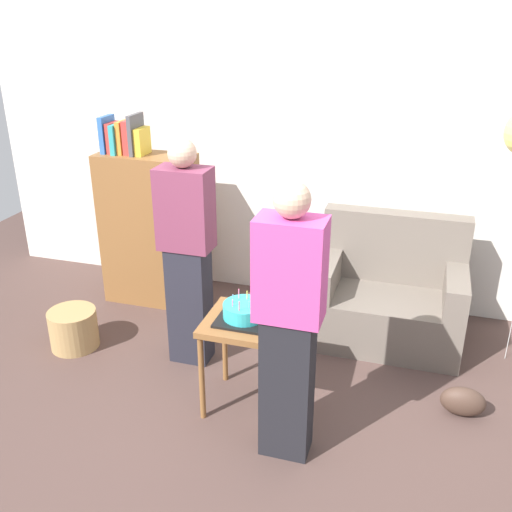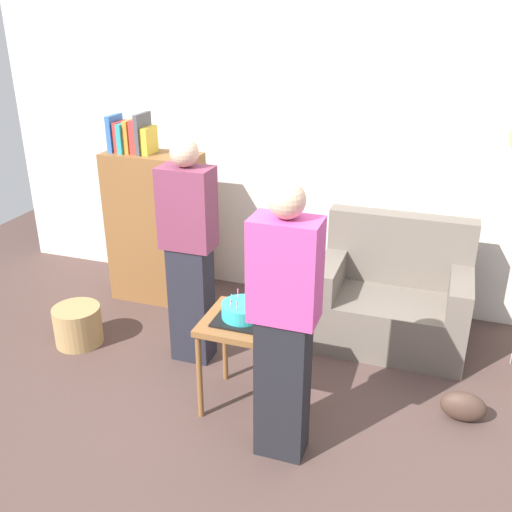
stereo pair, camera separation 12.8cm
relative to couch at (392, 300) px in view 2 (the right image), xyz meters
The scene contains 10 objects.
ground_plane 1.66m from the couch, 115.58° to the right, with size 8.00×8.00×0.00m, color #4C3833.
wall_back 1.36m from the couch, 139.90° to the left, with size 6.00×0.10×2.70m, color silver.
couch is the anchor object (origin of this frame).
bookshelf 2.06m from the couch, behind, with size 0.80×0.36×1.62m.
side_table 1.39m from the couch, 125.63° to the right, with size 0.48×0.48×0.63m.
birthday_cake 1.42m from the couch, 125.63° to the right, with size 0.32×0.32×0.17m.
person_blowing_candles 1.60m from the couch, 151.82° to the right, with size 0.36×0.22×1.63m.
person_holding_cake 1.59m from the couch, 107.05° to the right, with size 0.36×0.22×1.63m.
wicker_basket 2.41m from the couch, 159.70° to the right, with size 0.36×0.36×0.30m, color #A88451.
handbag 1.03m from the couch, 56.16° to the right, with size 0.28×0.14×0.20m, color #473328.
Camera 2 is at (0.98, -2.54, 2.40)m, focal length 40.31 mm.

